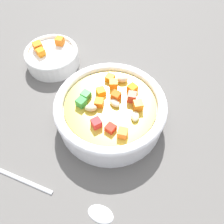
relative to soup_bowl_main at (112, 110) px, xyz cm
name	(u,v)px	position (x,y,z in cm)	size (l,w,h in cm)	color
ground_plane	(112,123)	(0.01, 0.01, -3.72)	(140.00, 140.00, 2.00)	#565451
soup_bowl_main	(112,110)	(0.00, 0.00, 0.00)	(17.34, 17.34, 5.76)	white
spoon	(57,194)	(7.62, 12.16, -2.39)	(21.55, 10.08, 0.72)	silver
side_bowl_small	(53,57)	(11.06, -13.36, -0.93)	(10.07, 10.07, 4.35)	white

